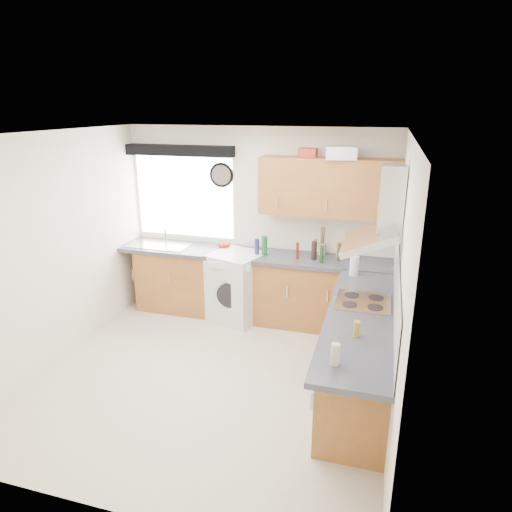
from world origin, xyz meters
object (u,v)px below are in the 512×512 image
(upper_cabinets, at_px, (329,187))
(oven, at_px, (359,346))
(extractor_hood, at_px, (381,217))
(washing_machine, at_px, (237,287))

(upper_cabinets, bearing_deg, oven, -67.46)
(extractor_hood, height_order, upper_cabinets, upper_cabinets)
(washing_machine, bearing_deg, upper_cabinets, 29.11)
(oven, bearing_deg, upper_cabinets, 112.54)
(extractor_hood, relative_size, upper_cabinets, 0.46)
(extractor_hood, bearing_deg, washing_machine, 148.16)
(oven, distance_m, extractor_hood, 1.35)
(extractor_hood, bearing_deg, upper_cabinets, 116.13)
(extractor_hood, bearing_deg, oven, 180.00)
(oven, height_order, extractor_hood, extractor_hood)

